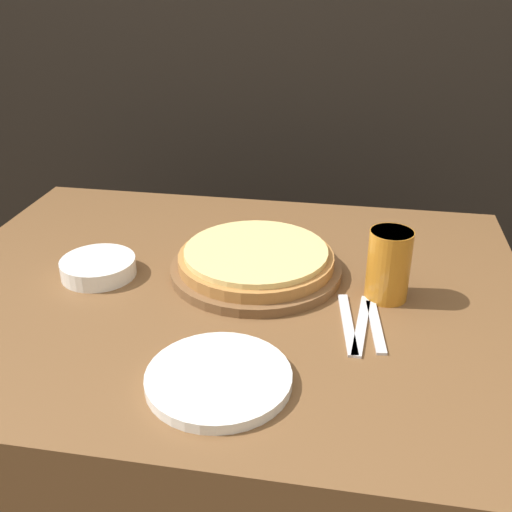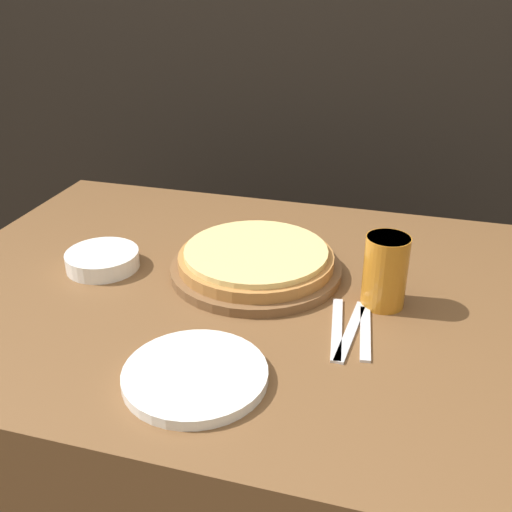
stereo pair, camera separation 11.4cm
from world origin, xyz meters
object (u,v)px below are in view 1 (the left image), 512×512
Objects in this scene: dinner_knife at (362,325)px; side_bowl at (99,267)px; pizza_on_board at (256,262)px; dinner_plate at (219,378)px; spoon at (376,326)px; fork at (348,323)px; beer_glass at (389,262)px.

side_bowl is at bearing 169.31° from dinner_knife.
side_bowl is at bearing -169.15° from pizza_on_board.
spoon is (0.24, 0.20, -0.01)m from dinner_plate.
dinner_plate is at bearing -137.15° from dinner_knife.
beer_glass is at bearing 58.47° from fork.
fork is 1.17× the size of spoon.
beer_glass is 0.59m from side_bowl.
beer_glass reaches higher than dinner_plate.
dinner_knife is 1.17× the size of spoon.
dinner_knife is (0.54, -0.10, -0.02)m from side_bowl.
side_bowl is (-0.58, -0.01, -0.06)m from beer_glass.
fork is at bearing -121.53° from beer_glass.
spoon is at bearing -99.28° from beer_glass.
beer_glass is 0.61× the size of dinner_plate.
side_bowl reaches higher than spoon.
beer_glass is 0.91× the size of side_bowl.
dinner_plate is 0.31m from spoon.
dinner_knife is at bearing 42.85° from dinner_plate.
beer_glass is at bearing 80.72° from spoon.
beer_glass is 0.71× the size of fork.
pizza_on_board reaches higher than fork.
side_bowl reaches higher than dinner_knife.
pizza_on_board is 0.32m from side_bowl.
fork is at bearing 180.00° from spoon.
dinner_plate is (0.01, -0.36, -0.02)m from pizza_on_board.
dinner_plate is at bearing -133.62° from fork.
dinner_plate reaches higher than dinner_knife.
side_bowl is 0.55m from dinner_knife.
dinner_plate is at bearing -129.75° from beer_glass.
dinner_knife is at bearing 180.00° from spoon.
spoon is (-0.02, -0.11, -0.07)m from beer_glass.
side_bowl is 0.78× the size of fork.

